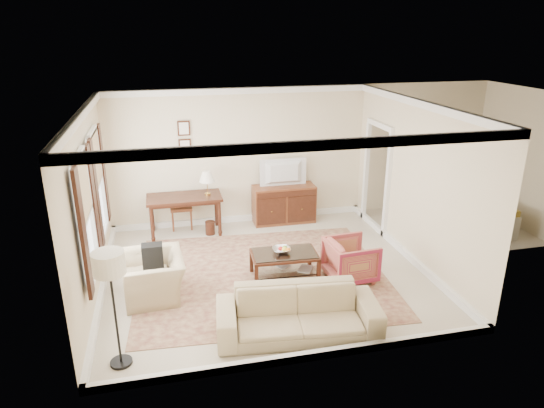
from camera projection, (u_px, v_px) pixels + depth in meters
name	position (u px, v px, depth m)	size (l,w,h in m)	color
room_shell	(264.00, 133.00, 7.65)	(5.51, 5.01, 2.91)	beige
annex_bedroom	(458.00, 211.00, 10.39)	(3.00, 2.70, 2.90)	beige
window_front	(86.00, 217.00, 6.76)	(0.12, 1.56, 1.80)	#CCB284
window_rear	(98.00, 183.00, 8.22)	(0.12, 1.56, 1.80)	#CCB284
doorway	(376.00, 179.00, 10.08)	(0.10, 1.12, 2.25)	white
rug	(262.00, 275.00, 8.38)	(4.18, 3.59, 0.01)	#5A1E1F
writing_desk	(184.00, 201.00, 9.85)	(1.50, 0.75, 0.82)	#3D1C11
desk_chair	(181.00, 204.00, 10.22)	(0.45, 0.45, 1.05)	brown
desk_lamp	(207.00, 183.00, 9.83)	(0.32, 0.32, 0.50)	silver
framed_prints	(184.00, 137.00, 9.86)	(0.25, 0.04, 0.68)	#3D1C11
sideboard	(284.00, 204.00, 10.58)	(1.34, 0.52, 0.82)	brown
tv	(284.00, 165.00, 10.25)	(0.97, 0.56, 0.13)	black
coffee_table	(284.00, 259.00, 8.20)	(1.14, 0.70, 0.47)	#3D1C11
fruit_bowl	(281.00, 249.00, 8.17)	(0.42, 0.42, 0.10)	silver
book_a	(276.00, 267.00, 8.30)	(0.28, 0.04, 0.38)	brown
book_b	(300.00, 268.00, 8.27)	(0.28, 0.03, 0.38)	brown
striped_armchair	(351.00, 258.00, 8.14)	(0.76, 0.71, 0.78)	maroon
club_armchair	(154.00, 270.00, 7.61)	(1.05, 0.68, 0.92)	tan
backpack	(152.00, 254.00, 7.59)	(0.32, 0.22, 0.40)	black
sofa	(298.00, 306.00, 6.65)	(2.24, 0.65, 0.88)	tan
floor_lamp	(110.00, 272.00, 5.74)	(0.39, 0.39, 1.57)	black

